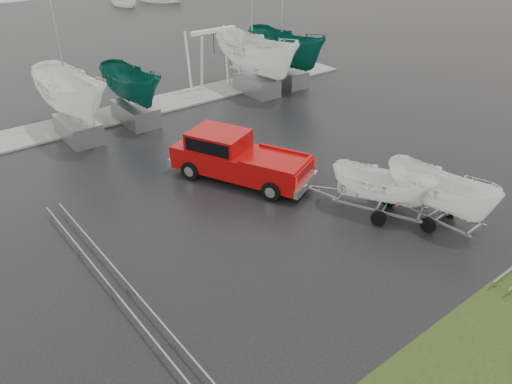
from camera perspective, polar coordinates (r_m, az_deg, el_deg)
name	(u,v)px	position (r m, az deg, el deg)	size (l,w,h in m)	color
ground_plane	(290,187)	(22.28, 3.90, 0.61)	(120.00, 120.00, 0.00)	black
dock	(151,106)	(32.19, -11.88, 9.57)	(30.00, 3.00, 0.12)	gray
pickup_truck	(234,156)	(22.51, -2.52, 4.16)	(4.59, 6.74, 2.13)	#900708
trailer_hitched	(386,158)	(19.69, 14.67, 3.82)	(2.55, 3.77, 4.65)	gray
trailer_parked	(447,158)	(19.71, 20.97, 3.64)	(1.85, 3.66, 5.17)	gray
boat_hoist	(214,52)	(33.74, -4.81, 15.68)	(3.30, 2.18, 4.12)	silver
keelboat_0	(65,61)	(27.31, -20.97, 13.82)	(2.63, 3.20, 10.81)	gray
keelboat_1	(129,64)	(28.87, -14.29, 13.99)	(2.17, 3.20, 6.87)	gray
keelboat_2	(257,24)	(32.87, 0.08, 18.70)	(2.84, 3.20, 11.02)	gray
keelboat_3	(287,21)	(34.89, 3.53, 18.88)	(2.68, 3.20, 10.86)	gray
mast_rack_0	(84,243)	(19.02, -19.03, -5.54)	(0.56, 6.50, 0.06)	gray
mast_rack_1	(167,343)	(14.63, -10.09, -16.58)	(0.56, 6.50, 0.06)	gray
moored_boat_2	(122,6)	(69.41, -15.03, 19.88)	(2.20, 2.26, 10.72)	white
moored_boat_3	(159,2)	(71.39, -11.05, 20.56)	(3.53, 3.55, 11.32)	white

